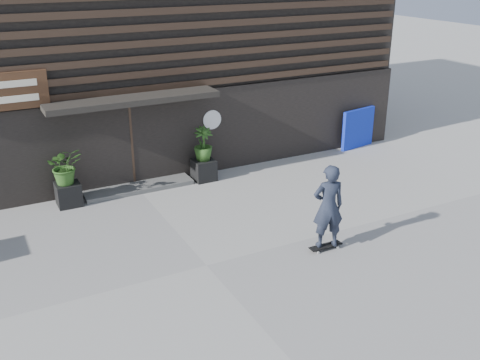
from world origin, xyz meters
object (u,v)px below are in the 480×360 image
planter_pot_left (68,194)px  blue_tarp (358,128)px  skateboarder (328,207)px  planter_pot_right (204,170)px

planter_pot_left → blue_tarp: size_ratio=0.43×
blue_tarp → skateboarder: (-5.04, -5.27, 0.37)m
planter_pot_left → blue_tarp: 9.56m
blue_tarp → skateboarder: 7.30m
planter_pot_left → skateboarder: (4.50, -4.97, 0.73)m
planter_pot_left → planter_pot_right: size_ratio=1.00×
planter_pot_left → blue_tarp: (9.54, 0.30, 0.36)m
planter_pot_left → planter_pot_right: same height
blue_tarp → planter_pot_right: bearing=172.4°
planter_pot_right → blue_tarp: size_ratio=0.43×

